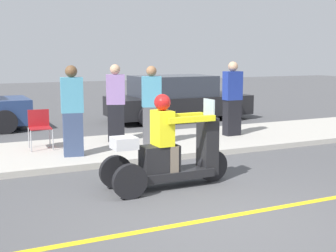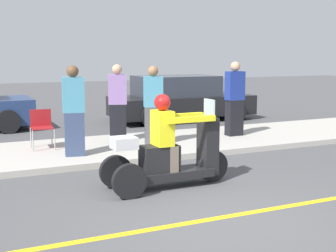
{
  "view_description": "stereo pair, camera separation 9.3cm",
  "coord_description": "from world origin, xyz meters",
  "views": [
    {
      "loc": [
        -3.17,
        -4.98,
        2.13
      ],
      "look_at": [
        -0.03,
        1.58,
        1.0
      ],
      "focal_mm": 50.0,
      "sensor_mm": 36.0,
      "label": 1
    },
    {
      "loc": [
        -3.08,
        -5.02,
        2.13
      ],
      "look_at": [
        -0.03,
        1.58,
        1.0
      ],
      "focal_mm": 50.0,
      "sensor_mm": 36.0,
      "label": 2
    }
  ],
  "objects": [
    {
      "name": "spectator_far_back",
      "position": [
        -0.94,
        4.0,
        0.98
      ],
      "size": [
        0.46,
        0.33,
        1.78
      ],
      "color": "#38476B",
      "rests_on": "sidewalk_strip"
    },
    {
      "name": "folding_chair_set_back",
      "position": [
        -1.4,
        5.03,
        0.62
      ],
      "size": [
        0.49,
        0.49,
        0.82
      ],
      "color": "#A5A8AD",
      "rests_on": "sidewalk_strip"
    },
    {
      "name": "parked_car_lot_center",
      "position": [
        3.51,
        8.33,
        0.68
      ],
      "size": [
        4.49,
        2.09,
        1.43
      ],
      "color": "black",
      "rests_on": "ground"
    },
    {
      "name": "lane_stripe",
      "position": [
        -0.03,
        0.0,
        0.0
      ],
      "size": [
        24.0,
        0.12,
        0.01
      ],
      "color": "gold",
      "rests_on": "ground"
    },
    {
      "name": "spectator_mid_group",
      "position": [
        0.91,
        4.39,
        0.96
      ],
      "size": [
        0.47,
        0.36,
        1.74
      ],
      "color": "#515156",
      "rests_on": "sidewalk_strip"
    },
    {
      "name": "motorcycle_trike",
      "position": [
        -0.01,
        1.58,
        0.55
      ],
      "size": [
        2.13,
        0.73,
        1.51
      ],
      "color": "black",
      "rests_on": "ground"
    },
    {
      "name": "spectator_by_tree",
      "position": [
        0.34,
        5.13,
        0.97
      ],
      "size": [
        0.48,
        0.37,
        1.76
      ],
      "color": "black",
      "rests_on": "sidewalk_strip"
    },
    {
      "name": "spectator_with_child",
      "position": [
        3.18,
        4.63,
        0.99
      ],
      "size": [
        0.43,
        0.26,
        1.81
      ],
      "color": "black",
      "rests_on": "sidewalk_strip"
    },
    {
      "name": "sidewalk_strip",
      "position": [
        0.0,
        4.6,
        0.06
      ],
      "size": [
        28.0,
        2.8,
        0.12
      ],
      "color": "#B2ADA3",
      "rests_on": "ground"
    },
    {
      "name": "ground_plane",
      "position": [
        0.0,
        0.0,
        0.0
      ],
      "size": [
        60.0,
        60.0,
        0.0
      ],
      "primitive_type": "plane",
      "color": "#4C4C4F"
    }
  ]
}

